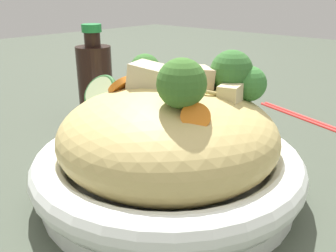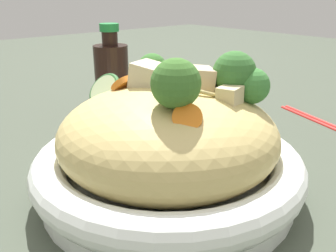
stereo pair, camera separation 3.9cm
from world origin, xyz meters
name	(u,v)px [view 1 (the left image)]	position (x,y,z in m)	size (l,w,h in m)	color
ground_plane	(168,191)	(0.00, 0.00, 0.00)	(3.00, 3.00, 0.00)	#424A3C
serving_bowl	(168,169)	(0.00, 0.00, 0.03)	(0.30, 0.30, 0.06)	white
noodle_heap	(168,135)	(0.00, 0.00, 0.07)	(0.24, 0.24, 0.11)	tan
broccoli_florets	(204,78)	(0.02, 0.03, 0.13)	(0.17, 0.15, 0.07)	#A1B96D
carrot_coins	(152,92)	(-0.01, -0.01, 0.12)	(0.15, 0.08, 0.03)	orange
zucchini_slices	(161,89)	(-0.03, 0.02, 0.11)	(0.14, 0.13, 0.04)	beige
chicken_chunks	(175,81)	(-0.01, 0.02, 0.12)	(0.12, 0.09, 0.04)	beige
soy_sauce_bottle	(95,81)	(-0.26, 0.10, 0.07)	(0.06, 0.06, 0.16)	black
chopsticks_pair	(307,118)	(0.02, 0.35, 0.00)	(0.22, 0.09, 0.01)	red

